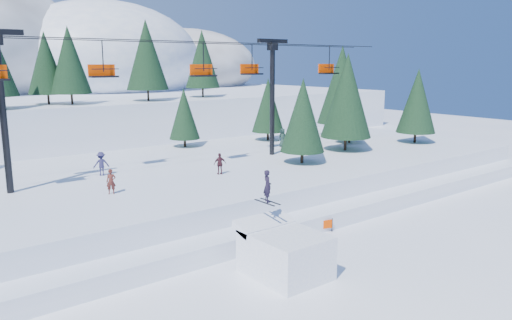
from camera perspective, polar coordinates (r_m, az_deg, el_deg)
ground at (r=25.12m, az=5.45°, el=-14.34°), size 160.00×160.00×0.00m
mid_shelf at (r=38.96m, az=-13.05°, el=-3.33°), size 70.00×22.00×2.50m
berm at (r=30.74m, az=-4.94°, el=-8.36°), size 70.00×6.00×1.10m
jump_kicker at (r=26.04m, az=3.20°, el=-10.40°), size 3.30×4.50×5.25m
chairlift at (r=38.63m, az=-11.19°, el=8.75°), size 46.00×3.21×10.28m
conifer_stand at (r=39.90m, az=-8.69°, el=5.93°), size 62.59×16.99×10.20m
distant_skiers at (r=38.38m, az=-12.23°, el=-0.27°), size 30.79×7.63×1.83m
banner_near at (r=32.11m, az=6.55°, el=-7.55°), size 2.76×0.79×0.90m
banner_far at (r=34.76m, az=8.57°, el=-6.14°), size 2.61×1.22×0.90m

